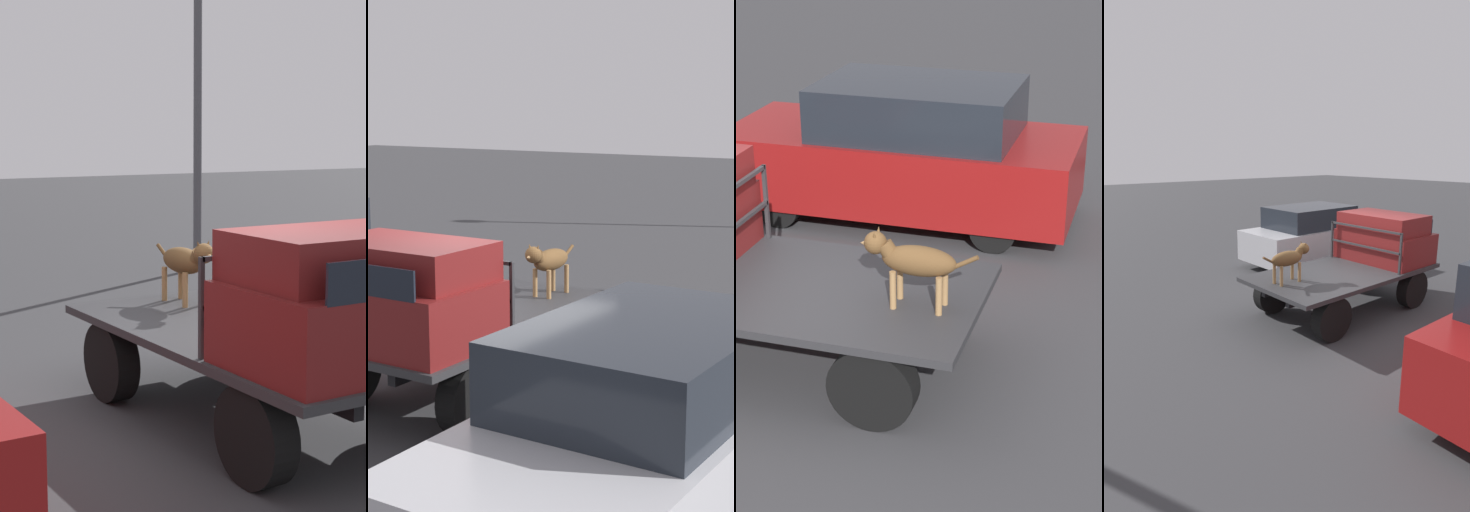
# 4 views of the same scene
# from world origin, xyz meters

# --- Properties ---
(ground_plane) EXTENTS (80.00, 80.00, 0.00)m
(ground_plane) POSITION_xyz_m (0.00, 0.00, 0.00)
(ground_plane) COLOR #38383A
(flatbed_truck) EXTENTS (3.96, 2.00, 0.86)m
(flatbed_truck) POSITION_xyz_m (0.00, 0.00, 0.62)
(flatbed_truck) COLOR black
(flatbed_truck) RESTS_ON ground
(truck_cab) EXTENTS (1.28, 1.88, 1.06)m
(truck_cab) POSITION_xyz_m (1.26, 0.00, 1.36)
(truck_cab) COLOR maroon
(truck_cab) RESTS_ON flatbed_truck
(truck_headboard) EXTENTS (0.04, 1.88, 0.84)m
(truck_headboard) POSITION_xyz_m (0.58, 0.00, 1.41)
(truck_headboard) COLOR #2D2D30
(truck_headboard) RESTS_ON flatbed_truck
(dog) EXTENTS (1.11, 0.28, 0.73)m
(dog) POSITION_xyz_m (-1.36, 0.13, 1.32)
(dog) COLOR #9E7547
(dog) RESTS_ON flatbed_truck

